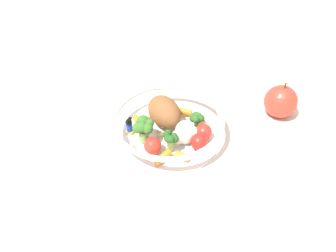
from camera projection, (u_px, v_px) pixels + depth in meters
name	position (u px, v px, depth m)	size (l,w,h in m)	color
ground_plane	(178.00, 135.00, 0.64)	(2.40, 2.40, 0.00)	silver
food_container	(169.00, 125.00, 0.62)	(0.20, 0.20, 0.06)	white
loose_apple	(281.00, 101.00, 0.66)	(0.07, 0.07, 0.08)	#BC3828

